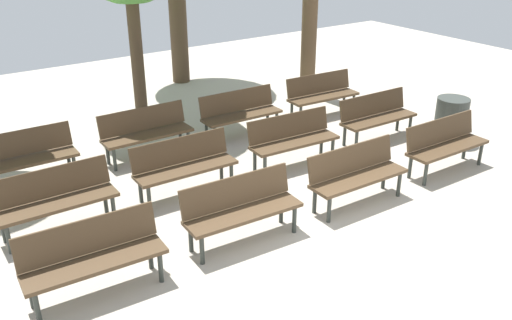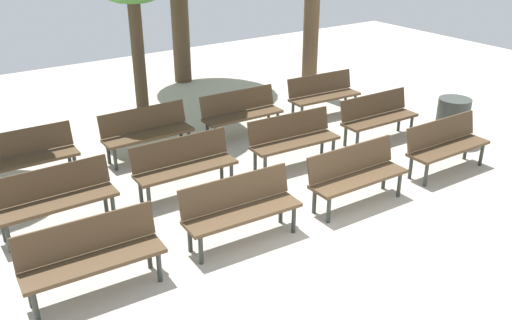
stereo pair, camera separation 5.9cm
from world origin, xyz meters
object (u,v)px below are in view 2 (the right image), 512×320
Objects in this scene: bench_r0_c1 at (240,206)px; bench_r2_c3 at (323,93)px; bench_r0_c2 at (356,172)px; tree_0 at (311,19)px; bench_r1_c2 at (293,137)px; bench_r1_c1 at (184,163)px; bench_r2_c0 at (24,155)px; bench_r2_c1 at (147,130)px; bench_r1_c3 at (378,115)px; bench_r0_c3 at (446,143)px; bench_r1_c0 at (55,196)px; bench_r0_c0 at (91,253)px; bench_r2_c2 at (241,111)px; trash_bin at (452,120)px.

bench_r2_c3 is at bearing 40.34° from bench_r0_c1.
tree_0 is at bearing 58.97° from bench_r0_c2.
bench_r1_c2 is at bearing 88.23° from bench_r0_c2.
bench_r2_c0 is (-1.95, 1.70, 0.00)m from bench_r1_c1.
bench_r1_c3 is at bearing -23.48° from bench_r2_c1.
bench_r2_c1 is (-3.93, 1.73, 0.00)m from bench_r1_c3.
bench_r0_c3 is 1.00× the size of bench_r1_c0.
bench_r0_c0 and bench_r2_c3 have the same top height.
tree_0 is (4.86, 4.53, 1.24)m from bench_r0_c1.
tree_0 is (6.79, 1.22, 1.24)m from bench_r2_c0.
bench_r1_c0 is 7.48m from tree_0.
bench_r2_c1 is at bearing 139.89° from bench_r0_c3.
bench_r0_c0 is at bearing -91.78° from bench_r1_c0.
bench_r2_c2 is at bearing -153.67° from tree_0.
bench_r0_c1 is 2.53m from bench_r1_c0.
tree_0 reaches higher than bench_r0_c2.
bench_r1_c0 is 5.98m from bench_r1_c3.
bench_r1_c1 is at bearing -179.59° from bench_r1_c2.
bench_r1_c3 is 1.90× the size of trash_bin.
tree_0 is at bearing 15.59° from bench_r2_c1.
trash_bin is at bearing -26.87° from bench_r2_c1.
bench_r2_c0 is (-3.90, 3.42, 0.00)m from bench_r0_c2.
bench_r0_c3 is 4.89m from tree_0.
bench_r0_c0 is 1.92× the size of trash_bin.
bench_r0_c3 reaches higher than trash_bin.
bench_r1_c3 is at bearing 38.61° from bench_r0_c2.
bench_r1_c0 is at bearing 90.95° from bench_r0_c0.
bench_r0_c1 is at bearing 177.81° from bench_r0_c2.
bench_r2_c2 is 3.99m from trash_bin.
bench_r0_c0 and bench_r0_c3 have the same top height.
bench_r1_c2 is 1.62m from bench_r2_c2.
bench_r0_c0 is 1.01× the size of bench_r0_c2.
bench_r0_c1 is 1.92× the size of trash_bin.
trash_bin is (7.08, -0.99, -0.08)m from bench_r1_c0.
bench_r1_c0 and bench_r2_c0 have the same top height.
bench_r1_c1 is 2.52m from bench_r2_c2.
tree_0 is (4.84, 2.92, 1.24)m from bench_r1_c1.
bench_r0_c0 is 1.01× the size of bench_r1_c3.
bench_r0_c2 is at bearing -179.51° from bench_r0_c3.
bench_r1_c2 is (4.02, 1.49, 0.00)m from bench_r0_c0.
bench_r1_c0 and bench_r2_c1 have the same top height.
bench_r2_c3 is 1.92× the size of trash_bin.
bench_r1_c2 is at bearing -1.72° from bench_r1_c1.
bench_r2_c0 is 0.46× the size of tree_0.
tree_0 reaches higher than bench_r2_c0.
bench_r1_c1 reaches higher than trash_bin.
bench_r1_c0 is 1.00× the size of bench_r2_c0.
bench_r0_c1 is 1.01× the size of bench_r1_c0.
bench_r1_c1 is 4.03m from bench_r1_c3.
bench_r2_c0 is (-5.92, 3.43, 0.00)m from bench_r0_c3.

